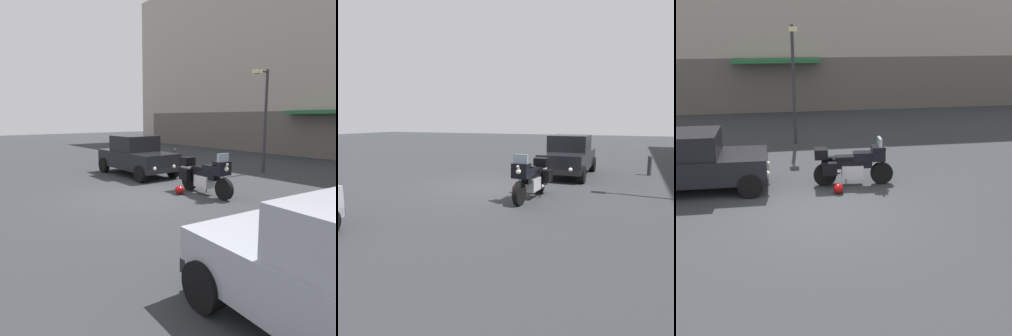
{
  "view_description": "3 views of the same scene",
  "coord_description": "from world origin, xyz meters",
  "views": [
    {
      "loc": [
        7.96,
        -5.32,
        2.37
      ],
      "look_at": [
        0.24,
        0.85,
        0.83
      ],
      "focal_mm": 34.41,
      "sensor_mm": 36.0,
      "label": 1
    },
    {
      "loc": [
        9.57,
        4.4,
        2.24
      ],
      "look_at": [
        0.87,
        0.89,
        0.83
      ],
      "focal_mm": 33.92,
      "sensor_mm": 36.0,
      "label": 2
    },
    {
      "loc": [
        -1.13,
        -9.68,
        4.26
      ],
      "look_at": [
        0.59,
        0.71,
        0.84
      ],
      "focal_mm": 46.22,
      "sensor_mm": 36.0,
      "label": 3
    }
  ],
  "objects": [
    {
      "name": "bollard_curbside",
      "position": [
        -4.53,
        5.05,
        0.44
      ],
      "size": [
        0.16,
        0.16,
        0.84
      ],
      "color": "#333338",
      "rests_on": "ground"
    },
    {
      "name": "car_hatchback_near",
      "position": [
        -3.3,
        1.97,
        0.81
      ],
      "size": [
        3.89,
        1.81,
        1.64
      ],
      "rotation": [
        0.0,
        0.0,
        -0.01
      ],
      "color": "black",
      "rests_on": "ground"
    },
    {
      "name": "motorcycle",
      "position": [
        0.99,
        1.72,
        0.62
      ],
      "size": [
        2.26,
        0.79,
        1.36
      ],
      "rotation": [
        0.0,
        0.0,
        -0.07
      ],
      "color": "black",
      "rests_on": "ground"
    },
    {
      "name": "ground_plane",
      "position": [
        0.0,
        0.0,
        0.0
      ],
      "size": [
        80.0,
        80.0,
        0.0
      ],
      "primitive_type": "plane",
      "color": "#2D3033"
    },
    {
      "name": "helmet",
      "position": [
        0.5,
        1.09,
        0.14
      ],
      "size": [
        0.28,
        0.28,
        0.28
      ],
      "primitive_type": "sphere",
      "color": "#990C0C",
      "rests_on": "ground"
    }
  ]
}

